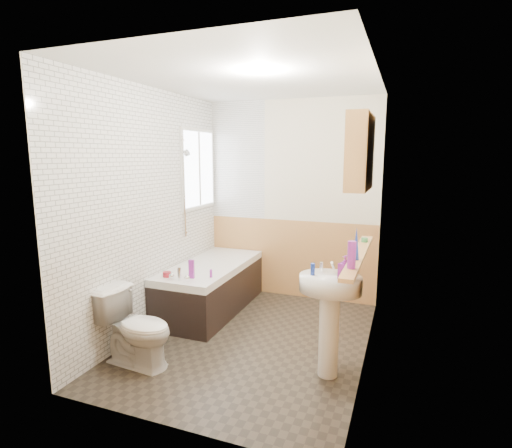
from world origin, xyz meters
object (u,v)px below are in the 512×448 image
at_px(toilet, 137,328).
at_px(pine_shelf, 359,255).
at_px(sink, 330,305).
at_px(bathtub, 211,286).
at_px(medicine_cabinet, 360,152).

height_order(toilet, pine_shelf, pine_shelf).
distance_m(sink, pine_shelf, 0.47).
bearing_deg(sink, pine_shelf, 27.97).
xyz_separation_m(sink, pine_shelf, (0.20, 0.11, 0.41)).
height_order(bathtub, toilet, bathtub).
relative_size(toilet, pine_shelf, 0.47).
bearing_deg(toilet, sink, -70.57).
height_order(toilet, sink, sink).
height_order(sink, medicine_cabinet, medicine_cabinet).
bearing_deg(pine_shelf, bathtub, 154.64).
distance_m(bathtub, toilet, 1.36).
distance_m(toilet, medicine_cabinet, 2.39).
distance_m(sink, medicine_cabinet, 1.24).
bearing_deg(pine_shelf, sink, -150.58).
bearing_deg(bathtub, sink, -31.23).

